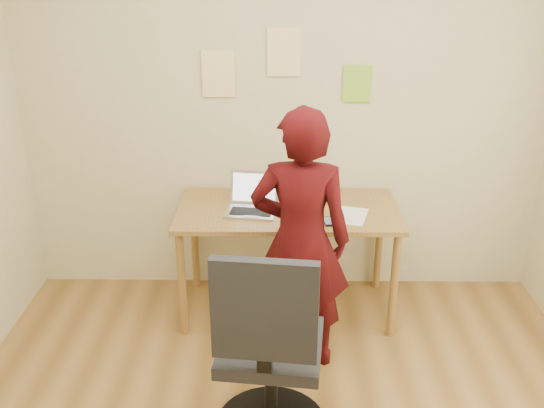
{
  "coord_description": "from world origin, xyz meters",
  "views": [
    {
      "loc": [
        -0.04,
        -2.15,
        2.25
      ],
      "look_at": [
        -0.07,
        0.95,
        0.95
      ],
      "focal_mm": 40.0,
      "sensor_mm": 36.0,
      "label": 1
    }
  ],
  "objects_px": {
    "desk": "(288,221)",
    "phone": "(329,221)",
    "person": "(301,241)",
    "office_chair": "(269,362)",
    "laptop": "(252,203)"
  },
  "relations": [
    {
      "from": "phone",
      "to": "desk",
      "type": "bearing_deg",
      "value": 133.8
    },
    {
      "from": "phone",
      "to": "person",
      "type": "relative_size",
      "value": 0.09
    },
    {
      "from": "desk",
      "to": "person",
      "type": "distance_m",
      "value": 0.54
    },
    {
      "from": "person",
      "to": "phone",
      "type": "bearing_deg",
      "value": -115.19
    },
    {
      "from": "desk",
      "to": "laptop",
      "type": "relative_size",
      "value": 4.06
    },
    {
      "from": "office_chair",
      "to": "person",
      "type": "relative_size",
      "value": 0.71
    },
    {
      "from": "office_chair",
      "to": "phone",
      "type": "bearing_deg",
      "value": 77.14
    },
    {
      "from": "desk",
      "to": "person",
      "type": "xyz_separation_m",
      "value": [
        0.06,
        -0.52,
        0.11
      ]
    },
    {
      "from": "laptop",
      "to": "person",
      "type": "bearing_deg",
      "value": -52.09
    },
    {
      "from": "desk",
      "to": "phone",
      "type": "height_order",
      "value": "phone"
    },
    {
      "from": "phone",
      "to": "person",
      "type": "bearing_deg",
      "value": -126.1
    },
    {
      "from": "laptop",
      "to": "person",
      "type": "distance_m",
      "value": 0.57
    },
    {
      "from": "laptop",
      "to": "desk",
      "type": "bearing_deg",
      "value": 15.03
    },
    {
      "from": "phone",
      "to": "office_chair",
      "type": "bearing_deg",
      "value": -114.93
    },
    {
      "from": "desk",
      "to": "office_chair",
      "type": "height_order",
      "value": "office_chair"
    }
  ]
}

